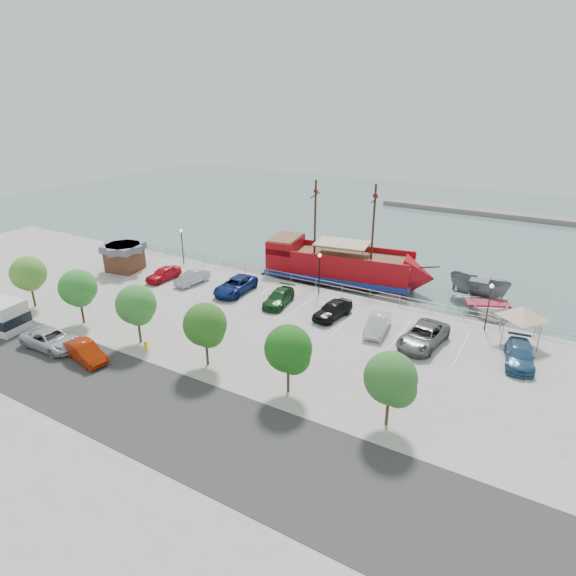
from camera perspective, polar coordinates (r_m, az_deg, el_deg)
The scene contains 34 objects.
ground at distance 44.27m, azimuth -0.18°, elevation -4.69°, with size 160.00×160.00×0.00m, color slate.
land_slab at distance 30.93m, azimuth -21.50°, elevation -19.15°, with size 100.00×58.00×1.20m, color gray.
street at distance 32.98m, azimuth -14.83°, elevation -13.93°, with size 100.00×8.00×0.04m, color #343333.
sidewalk at distance 36.60m, azimuth -8.24°, elevation -9.38°, with size 100.00×4.00×0.05m, color gray.
seawall_railing at distance 49.92m, azimuth 4.35°, elevation 0.40°, with size 50.00×0.06×1.00m.
far_shore at distance 91.71m, azimuth 23.48°, elevation 8.08°, with size 40.00×3.00×0.80m, color gray.
pirate_ship at distance 53.75m, azimuth 7.50°, elevation 2.41°, with size 18.97×7.76×11.82m.
patrol_boat at distance 53.09m, azimuth 21.61°, elevation -0.17°, with size 2.36×6.27×2.43m, color slate.
speedboat at distance 50.42m, azimuth 22.50°, elevation -2.05°, with size 5.25×7.35×1.52m, color silver.
dock_west at distance 57.82m, azimuth -6.62°, elevation 2.05°, with size 7.61×2.18×0.44m, color slate.
dock_mid at distance 48.98m, azimuth 13.77°, elevation -2.33°, with size 7.50×2.14×0.43m, color slate.
dock_east at distance 47.67m, azimuth 23.53°, elevation -4.34°, with size 7.65×2.19×0.44m, color #66615A.
shed at distance 58.01m, azimuth -18.83°, elevation 3.57°, with size 4.31×4.31×3.07m.
canopy_tent at distance 42.87m, azimuth 26.18°, elevation -2.04°, with size 4.89×4.89×3.56m.
street_van at distance 43.01m, azimuth -26.29°, elevation -5.48°, with size 2.43×5.28×1.47m, color #B4BABE.
street_sedan at distance 40.02m, azimuth -22.90°, elevation -6.98°, with size 1.51×4.33×1.43m, color #9C2003.
fire_hydrant at distance 39.90m, azimuth -16.51°, elevation -6.59°, with size 0.28×0.28×0.81m.
lamp_post_left at distance 57.83m, azimuth -12.47°, elevation 5.55°, with size 0.36×0.36×4.28m.
lamp_post_mid at distance 47.97m, azimuth 3.74°, elevation 2.58°, with size 0.36×0.36×4.28m.
lamp_post_right at distance 43.80m, azimuth 22.78°, elevation -1.18°, with size 0.36×0.36×4.28m.
tree_a at distance 50.71m, azimuth -28.38°, elevation 1.38°, with size 3.30×3.20×5.00m.
tree_b at distance 45.11m, azimuth -23.58°, elevation -0.15°, with size 3.30×3.20×5.00m.
tree_c at distance 39.96m, azimuth -17.48°, elevation -2.08°, with size 3.30×3.20×5.00m.
tree_d at distance 35.45m, azimuth -9.69°, elevation -4.52°, with size 3.30×3.20×5.00m.
tree_e at distance 31.84m, azimuth 0.18°, elevation -7.45°, with size 3.30×3.20×5.00m.
tree_f at distance 29.49m, azimuth 12.25°, elevation -10.69°, with size 3.30×3.20×5.00m.
parked_car_a at distance 53.97m, azimuth -14.54°, elevation 1.66°, with size 1.71×4.25×1.45m, color red.
parked_car_b at distance 52.26m, azimuth -11.28°, elevation 1.22°, with size 1.44×4.12×1.36m, color #A0A2AC.
parked_car_c at distance 49.18m, azimuth -6.26°, elevation 0.28°, with size 2.54×5.51×1.53m, color navy.
parked_car_d at distance 46.27m, azimuth -1.09°, elevation -1.15°, with size 1.92×4.71×1.37m, color #17421C.
parked_car_e at distance 43.75m, azimuth 5.31°, elevation -2.55°, with size 1.84×4.56×1.56m, color black.
parked_car_f at distance 41.74m, azimuth 10.58°, elevation -4.23°, with size 1.53×4.38×1.44m, color silver.
parked_car_g at distance 40.48m, azimuth 15.74°, elevation -5.47°, with size 2.68×5.81×1.61m, color #5C5C5C.
parked_car_h at distance 40.46m, azimuth 25.76°, elevation -7.16°, with size 2.00×4.91×1.43m, color #2B557B.
Camera 1 is at (19.97, -34.01, 19.11)m, focal length 30.00 mm.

